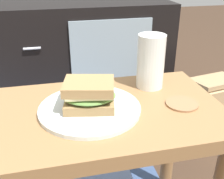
{
  "coord_description": "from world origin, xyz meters",
  "views": [
    {
      "loc": [
        -0.12,
        -0.56,
        0.79
      ],
      "look_at": [
        0.01,
        0.0,
        0.51
      ],
      "focal_mm": 43.57,
      "sensor_mm": 36.0,
      "label": 1
    }
  ],
  "objects_px": {
    "beer_glass": "(151,62)",
    "tv_cabinet": "(83,53)",
    "coaster": "(182,104)",
    "sandwich_front": "(89,94)",
    "plate": "(90,108)",
    "paper_bag": "(211,108)"
  },
  "relations": [
    {
      "from": "beer_glass",
      "to": "coaster",
      "type": "relative_size",
      "value": 1.85
    },
    {
      "from": "tv_cabinet",
      "to": "coaster",
      "type": "relative_size",
      "value": 11.9
    },
    {
      "from": "tv_cabinet",
      "to": "paper_bag",
      "type": "bearing_deg",
      "value": -45.05
    },
    {
      "from": "sandwich_front",
      "to": "beer_glass",
      "type": "bearing_deg",
      "value": 27.16
    },
    {
      "from": "tv_cabinet",
      "to": "sandwich_front",
      "type": "xyz_separation_m",
      "value": [
        -0.1,
        -0.95,
        0.21
      ]
    },
    {
      "from": "beer_glass",
      "to": "plate",
      "type": "bearing_deg",
      "value": -152.84
    },
    {
      "from": "sandwich_front",
      "to": "tv_cabinet",
      "type": "bearing_deg",
      "value": 84.02
    },
    {
      "from": "paper_bag",
      "to": "sandwich_front",
      "type": "bearing_deg",
      "value": -146.63
    },
    {
      "from": "sandwich_front",
      "to": "coaster",
      "type": "relative_size",
      "value": 1.74
    },
    {
      "from": "tv_cabinet",
      "to": "beer_glass",
      "type": "xyz_separation_m",
      "value": [
        0.09,
        -0.85,
        0.24
      ]
    },
    {
      "from": "tv_cabinet",
      "to": "sandwich_front",
      "type": "distance_m",
      "value": 0.97
    },
    {
      "from": "beer_glass",
      "to": "paper_bag",
      "type": "height_order",
      "value": "beer_glass"
    },
    {
      "from": "plate",
      "to": "paper_bag",
      "type": "bearing_deg",
      "value": 33.37
    },
    {
      "from": "tv_cabinet",
      "to": "coaster",
      "type": "xyz_separation_m",
      "value": [
        0.13,
        -0.97,
        0.17
      ]
    },
    {
      "from": "beer_glass",
      "to": "sandwich_front",
      "type": "bearing_deg",
      "value": -152.84
    },
    {
      "from": "coaster",
      "to": "paper_bag",
      "type": "xyz_separation_m",
      "value": [
        0.4,
        0.44,
        -0.31
      ]
    },
    {
      "from": "beer_glass",
      "to": "coaster",
      "type": "distance_m",
      "value": 0.15
    },
    {
      "from": "plate",
      "to": "coaster",
      "type": "relative_size",
      "value": 3.03
    },
    {
      "from": "beer_glass",
      "to": "tv_cabinet",
      "type": "bearing_deg",
      "value": 95.88
    },
    {
      "from": "coaster",
      "to": "sandwich_front",
      "type": "bearing_deg",
      "value": 173.51
    },
    {
      "from": "coaster",
      "to": "tv_cabinet",
      "type": "bearing_deg",
      "value": 97.63
    },
    {
      "from": "tv_cabinet",
      "to": "sandwich_front",
      "type": "height_order",
      "value": "tv_cabinet"
    }
  ]
}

